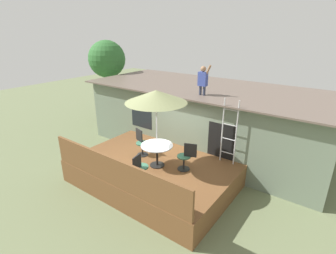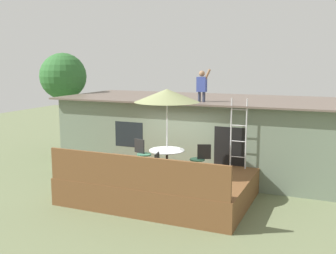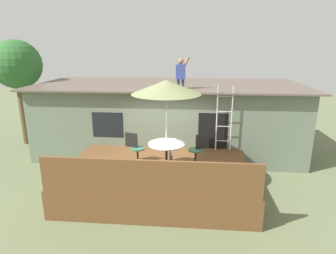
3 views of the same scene
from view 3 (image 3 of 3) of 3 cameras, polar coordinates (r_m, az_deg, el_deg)
name	(u,v)px [view 3 (image 3 of 3)]	position (r m, az deg, el deg)	size (l,w,h in m)	color
ground_plane	(159,189)	(8.95, -1.80, -12.27)	(40.00, 40.00, 0.00)	#66704C
house	(169,117)	(11.82, 0.22, 1.98)	(10.50, 4.50, 2.76)	slate
deck	(159,177)	(8.77, -1.82, -9.97)	(5.32, 3.73, 0.80)	brown
deck_railing	(149,178)	(6.78, -3.74, -10.13)	(5.22, 0.08, 0.90)	brown
patio_table	(166,149)	(8.20, -0.32, -4.34)	(1.04, 1.04, 0.74)	black
patio_umbrella	(166,87)	(7.77, -0.34, 7.94)	(1.90, 1.90, 2.54)	silver
step_ladder	(224,119)	(9.58, 11.11, 1.55)	(0.52, 0.04, 2.20)	silver
person_figure	(181,71)	(10.06, 2.60, 11.00)	(0.47, 0.20, 1.11)	#33384C
patio_chair_left	(135,148)	(8.68, -6.52, -4.21)	(0.61, 0.44, 0.92)	black
patio_chair_right	(198,150)	(8.54, 5.98, -4.53)	(0.60, 0.44, 0.92)	black
patio_chair_near	(170,168)	(7.26, 0.43, -8.20)	(0.44, 0.62, 0.92)	black
backyard_tree	(17,66)	(13.82, -27.84, 10.70)	(2.04, 2.04, 4.49)	brown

